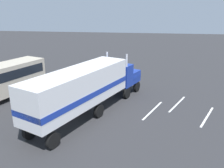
{
  "coord_description": "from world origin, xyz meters",
  "views": [
    {
      "loc": [
        -23.63,
        -2.64,
        8.76
      ],
      "look_at": [
        -2.26,
        0.46,
        1.6
      ],
      "focal_mm": 37.56,
      "sensor_mm": 36.0,
      "label": 1
    }
  ],
  "objects": [
    {
      "name": "lane_stripe_near",
      "position": [
        -4.33,
        -3.5,
        0.01
      ],
      "size": [
        4.12,
        1.85,
        0.01
      ],
      "primitive_type": "cube",
      "rotation": [
        0.0,
        0.0,
        -0.4
      ],
      "color": "silver",
      "rests_on": "ground_plane"
    },
    {
      "name": "person_bystander",
      "position": [
        -5.5,
        4.18,
        0.89
      ],
      "size": [
        0.34,
        0.45,
        1.63
      ],
      "color": "black",
      "rests_on": "ground_plane"
    },
    {
      "name": "lane_stripe_far",
      "position": [
        -4.95,
        -7.99,
        0.01
      ],
      "size": [
        4.05,
        2.01,
        0.01
      ],
      "primitive_type": "cube",
      "rotation": [
        0.0,
        0.0,
        -0.44
      ],
      "color": "silver",
      "rests_on": "ground_plane"
    },
    {
      "name": "semi_truck",
      "position": [
        -5.77,
        1.95,
        2.52
      ],
      "size": [
        13.99,
        7.88,
        4.5
      ],
      "color": "#193399",
      "rests_on": "ground_plane"
    },
    {
      "name": "lane_stripe_mid",
      "position": [
        -2.55,
        -5.83,
        0.01
      ],
      "size": [
        4.05,
        2.02,
        0.01
      ],
      "primitive_type": "cube",
      "rotation": [
        0.0,
        0.0,
        -0.44
      ],
      "color": "silver",
      "rests_on": "ground_plane"
    },
    {
      "name": "ground_plane",
      "position": [
        0.0,
        0.0,
        0.0
      ],
      "size": [
        120.0,
        120.0,
        0.0
      ],
      "primitive_type": "plane",
      "color": "#2D2D30"
    }
  ]
}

